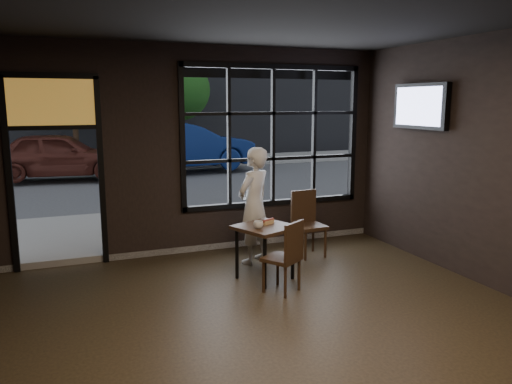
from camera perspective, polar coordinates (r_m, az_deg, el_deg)
name	(u,v)px	position (r m, az deg, el deg)	size (l,w,h in m)	color
floor	(300,352)	(5.03, 5.08, -17.73)	(6.00, 7.00, 0.02)	black
window_frame	(273,136)	(8.14, 1.94, 6.39)	(3.06, 0.12, 2.28)	black
stained_transom	(51,102)	(7.47, -22.35, 9.52)	(1.20, 0.06, 0.70)	orange
street_asphalt	(102,147)	(28.14, -17.17, 4.97)	(60.00, 41.00, 0.04)	#545456
cafe_table	(265,252)	(6.72, 1.02, -6.89)	(0.68, 0.68, 0.74)	#301E11
chair_near	(282,256)	(6.26, 2.94, -7.34)	(0.40, 0.40, 0.91)	#301E11
chair_window	(310,224)	(7.70, 6.16, -3.68)	(0.43, 0.43, 1.00)	#301E11
man	(254,206)	(7.28, -0.24, -1.57)	(0.62, 0.41, 1.71)	silver
hotdog	(268,222)	(6.71, 1.38, -3.42)	(0.20, 0.08, 0.06)	tan
cup	(258,225)	(6.47, 0.27, -3.77)	(0.12, 0.12, 0.10)	silver
tv	(420,106)	(7.79, 18.28, 9.29)	(0.13, 1.13, 0.66)	black
navy_car	(183,146)	(16.78, -8.35, 5.18)	(1.68, 4.83, 1.59)	#0B1D52
maroon_car	(59,155)	(16.02, -21.57, 3.96)	(1.63, 4.05, 1.38)	#542219
tree_left	(73,88)	(19.05, -20.20, 11.12)	(2.36, 2.36, 4.03)	#332114
tree_right	(179,90)	(19.56, -8.75, 11.45)	(2.33, 2.33, 3.97)	#332114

